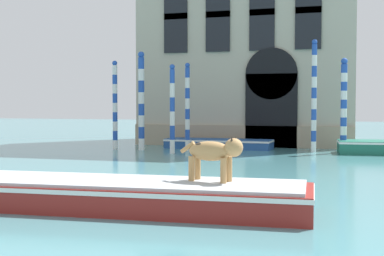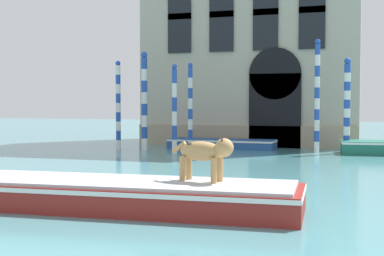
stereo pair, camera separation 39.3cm
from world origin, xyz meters
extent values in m
cube|color=#B2A893|center=(-2.34, 25.15, 6.18)|extent=(10.28, 6.00, 12.36)
cube|color=tan|center=(-2.34, 22.10, 0.50)|extent=(10.28, 0.16, 0.99)
cube|color=black|center=(-0.87, 22.09, 1.68)|extent=(2.35, 0.14, 3.36)
cylinder|color=black|center=(-0.87, 22.09, 3.36)|extent=(2.35, 0.14, 2.35)
cube|color=black|center=(-5.42, 22.11, 5.35)|extent=(1.15, 0.10, 1.87)
cube|color=black|center=(-3.37, 22.11, 5.35)|extent=(1.15, 0.10, 1.87)
cube|color=black|center=(-1.31, 22.11, 5.35)|extent=(1.15, 0.10, 1.87)
cube|color=black|center=(0.75, 22.11, 5.35)|extent=(1.15, 0.10, 1.87)
cube|color=black|center=(-5.42, 22.11, 6.93)|extent=(1.15, 0.10, 1.87)
cube|color=maroon|center=(-2.47, 7.06, 0.25)|extent=(8.92, 2.34, 0.49)
cube|color=white|center=(-2.47, 7.06, 0.43)|extent=(8.95, 2.37, 0.08)
cube|color=#B2B7BC|center=(-2.47, 7.06, 0.52)|extent=(8.64, 2.18, 0.06)
cylinder|color=tan|center=(0.38, 7.51, 0.78)|extent=(0.11, 0.11, 0.46)
cylinder|color=tan|center=(0.33, 7.26, 0.78)|extent=(0.11, 0.11, 0.46)
cylinder|color=tan|center=(-0.27, 7.63, 0.78)|extent=(0.11, 0.11, 0.46)
cylinder|color=tan|center=(-0.32, 7.38, 0.78)|extent=(0.11, 0.11, 0.46)
ellipsoid|color=tan|center=(0.03, 7.44, 1.12)|extent=(0.91, 0.52, 0.37)
ellipsoid|color=#382D23|center=(-0.10, 7.47, 1.22)|extent=(0.42, 0.32, 0.13)
sphere|color=tan|center=(0.50, 7.35, 1.20)|extent=(0.34, 0.34, 0.34)
cone|color=#382D23|center=(0.51, 7.45, 1.33)|extent=(0.10, 0.10, 0.14)
cone|color=#382D23|center=(0.48, 7.26, 1.33)|extent=(0.10, 0.10, 0.14)
cylinder|color=tan|center=(-0.43, 7.53, 1.17)|extent=(0.31, 0.14, 0.25)
cube|color=#234C8C|center=(-3.05, 20.96, 0.21)|extent=(4.79, 1.47, 0.42)
cube|color=white|center=(-3.05, 20.96, 0.36)|extent=(4.82, 1.50, 0.08)
cube|color=#B2B7BC|center=(-3.05, 20.96, 0.19)|extent=(2.64, 1.07, 0.38)
cylinder|color=white|center=(-4.11, 19.70, 0.22)|extent=(0.20, 0.20, 0.44)
cylinder|color=#234CAD|center=(-4.11, 19.70, 0.67)|extent=(0.20, 0.20, 0.44)
cylinder|color=white|center=(-4.11, 19.70, 1.11)|extent=(0.20, 0.20, 0.44)
cylinder|color=#234CAD|center=(-4.11, 19.70, 1.55)|extent=(0.20, 0.20, 0.44)
cylinder|color=white|center=(-4.11, 19.70, 2.00)|extent=(0.20, 0.20, 0.44)
cylinder|color=#234CAD|center=(-4.11, 19.70, 2.44)|extent=(0.20, 0.20, 0.44)
cylinder|color=white|center=(-4.11, 19.70, 2.88)|extent=(0.20, 0.20, 0.44)
cylinder|color=#234CAD|center=(-4.11, 19.70, 3.33)|extent=(0.20, 0.20, 0.44)
sphere|color=#234CAD|center=(-4.11, 19.70, 3.64)|extent=(0.21, 0.21, 0.21)
cylinder|color=white|center=(-4.24, 18.02, 0.28)|extent=(0.20, 0.20, 0.56)
cylinder|color=#234CAD|center=(-4.24, 18.02, 0.84)|extent=(0.20, 0.20, 0.56)
cylinder|color=white|center=(-4.24, 18.02, 1.40)|extent=(0.20, 0.20, 0.56)
cylinder|color=#234CAD|center=(-4.24, 18.02, 1.97)|extent=(0.20, 0.20, 0.56)
cylinder|color=white|center=(-4.24, 18.02, 2.53)|extent=(0.20, 0.20, 0.56)
cylinder|color=#234CAD|center=(-4.24, 18.02, 3.09)|extent=(0.20, 0.20, 0.56)
sphere|color=#234CAD|center=(-4.24, 18.02, 3.46)|extent=(0.21, 0.21, 0.21)
cylinder|color=white|center=(1.14, 20.29, 0.22)|extent=(0.21, 0.21, 0.44)
cylinder|color=#234CAD|center=(1.14, 20.29, 0.66)|extent=(0.21, 0.21, 0.44)
cylinder|color=white|center=(1.14, 20.29, 1.11)|extent=(0.21, 0.21, 0.44)
cylinder|color=#234CAD|center=(1.14, 20.29, 1.55)|extent=(0.21, 0.21, 0.44)
cylinder|color=white|center=(1.14, 20.29, 1.99)|extent=(0.21, 0.21, 0.44)
cylinder|color=#234CAD|center=(1.14, 20.29, 2.43)|extent=(0.21, 0.21, 0.44)
cylinder|color=white|center=(1.14, 20.29, 2.88)|extent=(0.21, 0.21, 0.44)
cylinder|color=#234CAD|center=(1.14, 20.29, 3.32)|extent=(0.21, 0.21, 0.44)
cylinder|color=white|center=(1.14, 20.29, 3.76)|extent=(0.21, 0.21, 0.44)
cylinder|color=#234CAD|center=(1.14, 20.29, 4.20)|extent=(0.21, 0.21, 0.44)
sphere|color=#234CAD|center=(1.14, 20.29, 4.52)|extent=(0.22, 0.22, 0.22)
cylinder|color=white|center=(2.32, 20.33, 0.18)|extent=(0.25, 0.25, 0.36)
cylinder|color=#234CAD|center=(2.32, 20.33, 0.54)|extent=(0.25, 0.25, 0.36)
cylinder|color=white|center=(2.32, 20.33, 0.90)|extent=(0.25, 0.25, 0.36)
cylinder|color=#234CAD|center=(2.32, 20.33, 1.26)|extent=(0.25, 0.25, 0.36)
cylinder|color=white|center=(2.32, 20.33, 1.62)|extent=(0.25, 0.25, 0.36)
cylinder|color=#234CAD|center=(2.32, 20.33, 1.98)|extent=(0.25, 0.25, 0.36)
cylinder|color=white|center=(2.32, 20.33, 2.34)|extent=(0.25, 0.25, 0.36)
cylinder|color=#234CAD|center=(2.32, 20.33, 2.70)|extent=(0.25, 0.25, 0.36)
cylinder|color=white|center=(2.32, 20.33, 3.06)|extent=(0.25, 0.25, 0.36)
cylinder|color=#234CAD|center=(2.32, 20.33, 3.42)|extent=(0.25, 0.25, 0.36)
sphere|color=#234CAD|center=(2.32, 20.33, 3.71)|extent=(0.26, 0.26, 0.26)
cylinder|color=white|center=(-7.25, 19.19, 0.20)|extent=(0.21, 0.21, 0.41)
cylinder|color=#234CAD|center=(-7.25, 19.19, 0.61)|extent=(0.21, 0.21, 0.41)
cylinder|color=white|center=(-7.25, 19.19, 1.02)|extent=(0.21, 0.21, 0.41)
cylinder|color=#234CAD|center=(-7.25, 19.19, 1.42)|extent=(0.21, 0.21, 0.41)
cylinder|color=white|center=(-7.25, 19.19, 1.83)|extent=(0.21, 0.21, 0.41)
cylinder|color=#234CAD|center=(-7.25, 19.19, 2.24)|extent=(0.21, 0.21, 0.41)
cylinder|color=white|center=(-7.25, 19.19, 2.64)|extent=(0.21, 0.21, 0.41)
cylinder|color=#234CAD|center=(-7.25, 19.19, 3.05)|extent=(0.21, 0.21, 0.41)
cylinder|color=white|center=(-7.25, 19.19, 3.45)|extent=(0.21, 0.21, 0.41)
sphere|color=#234CAD|center=(-7.25, 19.19, 3.75)|extent=(0.22, 0.22, 0.22)
cylinder|color=white|center=(-6.05, 19.27, 0.25)|extent=(0.26, 0.26, 0.50)
cylinder|color=#234CAD|center=(-6.05, 19.27, 0.75)|extent=(0.26, 0.26, 0.50)
cylinder|color=white|center=(-6.05, 19.27, 1.24)|extent=(0.26, 0.26, 0.50)
cylinder|color=#234CAD|center=(-6.05, 19.27, 1.74)|extent=(0.26, 0.26, 0.50)
cylinder|color=white|center=(-6.05, 19.27, 2.24)|extent=(0.26, 0.26, 0.50)
cylinder|color=#234CAD|center=(-6.05, 19.27, 2.74)|extent=(0.26, 0.26, 0.50)
cylinder|color=white|center=(-6.05, 19.27, 3.23)|extent=(0.26, 0.26, 0.50)
cylinder|color=#234CAD|center=(-6.05, 19.27, 3.73)|extent=(0.26, 0.26, 0.50)
sphere|color=#234CAD|center=(-6.05, 19.27, 4.09)|extent=(0.27, 0.27, 0.27)
camera|label=1|loc=(2.49, -2.17, 2.00)|focal=50.00mm
camera|label=2|loc=(2.86, -2.05, 2.00)|focal=50.00mm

